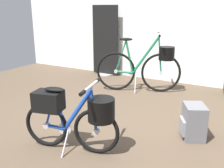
# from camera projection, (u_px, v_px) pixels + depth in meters

# --- Properties ---
(ground_plane) EXTENTS (7.40, 7.40, 0.00)m
(ground_plane) POSITION_uv_depth(u_px,v_px,m) (111.00, 134.00, 3.01)
(ground_plane) COLOR brown
(back_wall) EXTENTS (7.40, 0.10, 2.80)m
(back_wall) POSITION_uv_depth(u_px,v_px,m) (180.00, 8.00, 4.75)
(back_wall) COLOR white
(back_wall) RESTS_ON ground_plane
(floor_banner_stand) EXTENTS (0.60, 0.36, 1.46)m
(floor_banner_stand) POSITION_uv_depth(u_px,v_px,m) (105.00, 45.00, 5.51)
(floor_banner_stand) COLOR #B7B7BC
(floor_banner_stand) RESTS_ON ground_plane
(folding_bike_foreground) EXTENTS (0.99, 0.52, 0.72)m
(folding_bike_foreground) POSITION_uv_depth(u_px,v_px,m) (74.00, 114.00, 2.56)
(folding_bike_foreground) COLOR black
(folding_bike_foreground) RESTS_ON ground_plane
(display_bike_left) EXTENTS (1.36, 0.65, 1.00)m
(display_bike_left) POSITION_uv_depth(u_px,v_px,m) (145.00, 66.00, 4.43)
(display_bike_left) COLOR black
(display_bike_left) RESTS_ON ground_plane
(backpack_on_floor) EXTENTS (0.33, 0.36, 0.39)m
(backpack_on_floor) POSITION_uv_depth(u_px,v_px,m) (193.00, 122.00, 2.87)
(backpack_on_floor) COLOR slate
(backpack_on_floor) RESTS_ON ground_plane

